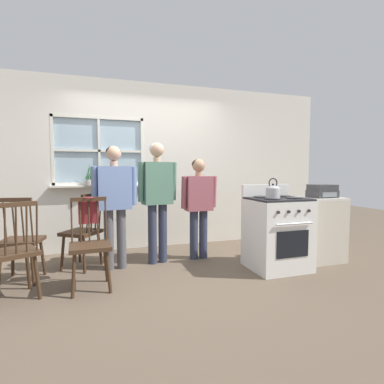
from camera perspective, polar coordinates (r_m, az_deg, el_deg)
name	(u,v)px	position (r m, az deg, el deg)	size (l,w,h in m)	color
ground_plane	(167,274)	(3.86, -4.72, -15.22)	(16.00, 16.00, 0.00)	brown
wall_back	(150,167)	(5.02, -8.02, 4.75)	(6.40, 0.16, 2.70)	silver
chair_by_window	(90,246)	(3.44, -18.84, -9.79)	(0.44, 0.42, 0.98)	#3D2819
chair_near_wall	(21,242)	(3.98, -29.85, -8.25)	(0.48, 0.47, 0.98)	#3D2819
chair_center_cluster	(13,254)	(3.47, -30.90, -10.06)	(0.55, 0.54, 0.98)	#3D2819
chair_near_stove	(83,233)	(4.19, -20.11, -7.33)	(0.57, 0.57, 0.98)	#3D2819
person_elderly_left	(114,196)	(3.96, -14.56, -0.67)	(0.57, 0.25, 1.59)	#4C4C51
person_teen_center	(157,191)	(4.11, -6.63, 0.14)	(0.55, 0.27, 1.65)	#2D3347
person_adult_right	(199,200)	(4.30, 1.27, -1.48)	(0.53, 0.22, 1.44)	#2D3347
stove	(277,232)	(4.07, 15.89, -7.43)	(0.72, 0.68, 1.08)	white
kettle	(273,191)	(3.80, 15.15, 0.16)	(0.21, 0.17, 0.25)	#B7B7BC
potted_plant	(90,179)	(4.85, -18.93, 2.41)	(0.16, 0.16, 0.33)	beige
handbag	(89,211)	(3.61, -19.11, -3.51)	(0.22, 0.20, 0.31)	maroon
side_counter	(320,229)	(4.64, 23.18, -6.48)	(0.55, 0.50, 0.90)	beige
stereo	(322,191)	(4.55, 23.55, 0.15)	(0.34, 0.29, 0.18)	#38383A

